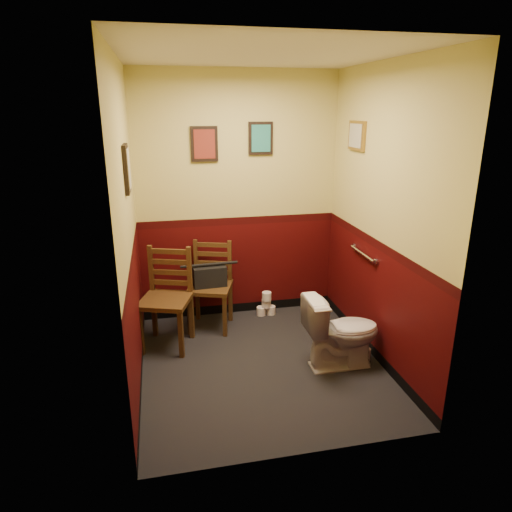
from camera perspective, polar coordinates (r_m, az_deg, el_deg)
The scene contains 17 objects.
floor at distance 4.43m, azimuth 0.70°, elevation -13.40°, with size 2.20×2.40×0.00m, color black.
ceiling at distance 3.79m, azimuth 0.86°, elevation 23.94°, with size 2.20×2.40×0.00m, color silver.
wall_back at distance 5.04m, azimuth -2.28°, elevation 7.08°, with size 2.20×2.70×0.00m, color #390607.
wall_front at distance 2.79m, azimuth 6.25°, elevation -2.23°, with size 2.20×2.70×0.00m, color #390607.
wall_left at distance 3.81m, azimuth -15.59°, elevation 2.78°, with size 2.40×2.70×0.00m, color #390607.
wall_right at distance 4.27m, azimuth 15.36°, elevation 4.41°, with size 2.40×2.70×0.00m, color #390607.
grab_bar at distance 4.58m, azimuth 13.21°, elevation 0.28°, with size 0.05×0.56×0.06m.
framed_print_back_a at distance 4.90m, azimuth -6.48°, elevation 13.74°, with size 0.28×0.04×0.36m.
framed_print_back_b at distance 4.99m, azimuth 0.59°, elevation 14.50°, with size 0.26×0.04×0.34m.
framed_print_left at distance 3.82m, azimuth -15.84°, elevation 10.45°, with size 0.04×0.30×0.38m.
framed_print_right at distance 4.70m, azimuth 12.47°, elevation 14.48°, with size 0.04×0.34×0.28m.
toilet at distance 4.33m, azimuth 10.65°, elevation -9.30°, with size 0.39×0.70×0.69m, color white.
toilet_brush at distance 4.60m, azimuth 13.44°, elevation -11.74°, with size 0.11×0.11×0.41m.
chair_left at distance 4.64m, azimuth -11.08°, elevation -5.25°, with size 0.59×0.59×1.00m.
chair_right at distance 4.97m, azimuth -5.68°, elevation -3.72°, with size 0.55×0.55×0.94m.
handbag at distance 4.89m, azimuth -5.82°, elevation -2.48°, with size 0.36×0.19×0.25m.
tp_stack at distance 5.34m, azimuth 1.29°, elevation -6.16°, with size 0.22×0.14×0.29m.
Camera 1 is at (-0.84, -3.68, 2.32)m, focal length 32.00 mm.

